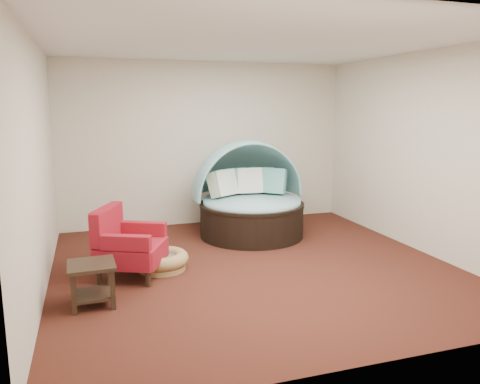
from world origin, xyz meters
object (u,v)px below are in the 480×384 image
object	(u,v)px
canopy_daybed	(249,191)
red_armchair	(127,245)
side_table	(92,278)
pet_basket	(162,260)

from	to	relation	value
canopy_daybed	red_armchair	xyz separation A→B (m)	(-2.03, -1.34, -0.31)
red_armchair	side_table	world-z (taller)	red_armchair
canopy_daybed	pet_basket	bearing A→B (deg)	-144.76
canopy_daybed	red_armchair	distance (m)	2.45
canopy_daybed	red_armchair	world-z (taller)	canopy_daybed
side_table	red_armchair	bearing A→B (deg)	60.72
pet_basket	side_table	bearing A→B (deg)	-135.09
red_armchair	side_table	bearing A→B (deg)	-94.42
canopy_daybed	side_table	size ratio (longest dim) A/B	3.76
canopy_daybed	red_armchair	size ratio (longest dim) A/B	1.88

